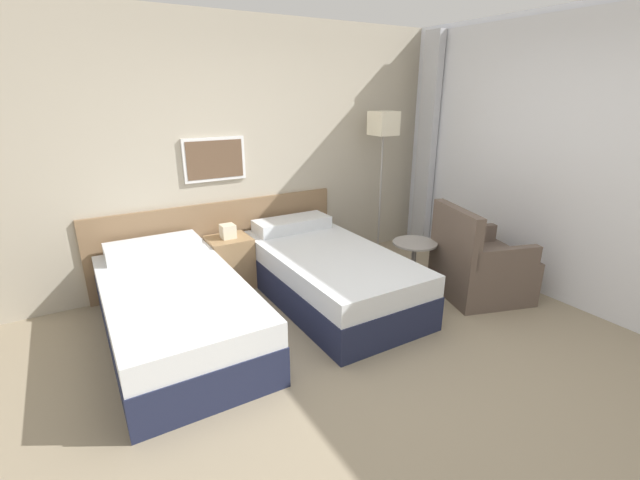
{
  "coord_description": "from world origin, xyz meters",
  "views": [
    {
      "loc": [
        -1.79,
        -2.07,
        1.97
      ],
      "look_at": [
        0.12,
        1.15,
        0.66
      ],
      "focal_mm": 24.0,
      "sensor_mm": 36.0,
      "label": 1
    }
  ],
  "objects": [
    {
      "name": "bed_near_door",
      "position": [
        -1.21,
        1.23,
        0.27
      ],
      "size": [
        1.05,
        2.02,
        0.64
      ],
      "color": "#1E233D",
      "rests_on": "ground_plane"
    },
    {
      "name": "nightstand",
      "position": [
        -0.48,
        1.99,
        0.28
      ],
      "size": [
        0.42,
        0.39,
        0.68
      ],
      "color": "#9E7A51",
      "rests_on": "ground_plane"
    },
    {
      "name": "wall_headboard",
      "position": [
        -0.03,
        2.29,
        1.3
      ],
      "size": [
        10.0,
        0.1,
        2.7
      ],
      "color": "#B7AD99",
      "rests_on": "ground_plane"
    },
    {
      "name": "floor_lamp",
      "position": [
        1.42,
        1.91,
        1.51
      ],
      "size": [
        0.27,
        0.27,
        1.76
      ],
      "color": "#9E9993",
      "rests_on": "ground_plane"
    },
    {
      "name": "ground_plane",
      "position": [
        0.0,
        0.0,
        0.0
      ],
      "size": [
        16.0,
        16.0,
        0.0
      ],
      "primitive_type": "plane",
      "color": "gray"
    },
    {
      "name": "wall_window",
      "position": [
        2.24,
        -0.01,
        1.34
      ],
      "size": [
        0.21,
        4.76,
        2.7
      ],
      "color": "white",
      "rests_on": "ground_plane"
    },
    {
      "name": "side_table",
      "position": [
        1.16,
        0.99,
        0.35
      ],
      "size": [
        0.45,
        0.45,
        0.5
      ],
      "color": "gray",
      "rests_on": "ground_plane"
    },
    {
      "name": "armchair",
      "position": [
        1.6,
        0.52,
        0.3
      ],
      "size": [
        0.98,
        0.98,
        0.93
      ],
      "rotation": [
        0.0,
        0.0,
        1.26
      ],
      "color": "brown",
      "rests_on": "ground_plane"
    },
    {
      "name": "bed_near_window",
      "position": [
        0.26,
        1.23,
        0.27
      ],
      "size": [
        1.05,
        2.02,
        0.64
      ],
      "color": "#1E233D",
      "rests_on": "ground_plane"
    }
  ]
}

